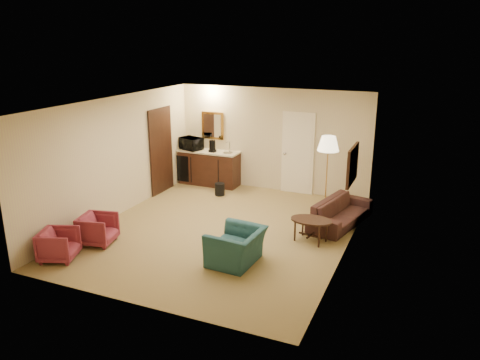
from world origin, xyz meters
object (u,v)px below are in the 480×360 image
object	(u,v)px
sofa	(341,208)
floor_lamp	(327,175)
teal_armchair	(236,241)
coffee_maker	(212,146)
microwave	(191,142)
coffee_table	(311,230)
rose_chair_near	(98,228)
rose_chair_far	(59,243)
wetbar_cabinet	(209,168)
waste_bin	(220,189)

from	to	relation	value
sofa	floor_lamp	distance (m)	0.86
teal_armchair	coffee_maker	distance (m)	4.55
sofa	microwave	world-z (taller)	microwave
coffee_table	floor_lamp	xyz separation A→B (m)	(-0.10, 1.61, 0.66)
sofa	rose_chair_near	world-z (taller)	sofa
sofa	rose_chair_far	bearing A→B (deg)	143.63
microwave	rose_chair_near	bearing A→B (deg)	-67.50
wetbar_cabinet	sofa	world-z (taller)	wetbar_cabinet
waste_bin	coffee_maker	world-z (taller)	coffee_maker
rose_chair_far	microwave	world-z (taller)	microwave
floor_lamp	coffee_maker	bearing A→B (deg)	165.37
rose_chair_far	coffee_maker	bearing A→B (deg)	-27.35
wetbar_cabinet	coffee_maker	bearing A→B (deg)	-27.54
sofa	coffee_table	distance (m)	1.16
wetbar_cabinet	waste_bin	distance (m)	1.02
microwave	coffee_maker	world-z (taller)	microwave
rose_chair_near	coffee_table	world-z (taller)	rose_chair_near
rose_chair_far	microwave	distance (m)	5.03
rose_chair_far	coffee_maker	xyz separation A→B (m)	(0.58, 4.95, 0.77)
sofa	coffee_maker	size ratio (longest dim) A/B	5.95
waste_bin	floor_lamp	bearing A→B (deg)	-4.06
rose_chair_near	rose_chair_far	size ratio (longest dim) A/B	1.04
rose_chair_far	waste_bin	xyz separation A→B (m)	(1.09, 4.30, -0.15)
coffee_table	coffee_maker	xyz separation A→B (m)	(-3.31, 2.45, 0.85)
wetbar_cabinet	floor_lamp	distance (m)	3.50
wetbar_cabinet	coffee_table	xyz separation A→B (m)	(3.45, -2.52, -0.23)
coffee_maker	microwave	bearing A→B (deg)	-171.06
teal_armchair	rose_chair_near	world-z (taller)	teal_armchair
sofa	microwave	xyz separation A→B (m)	(-4.30, 1.37, 0.76)
wetbar_cabinet	teal_armchair	distance (m)	4.64
coffee_maker	floor_lamp	bearing A→B (deg)	-3.86
rose_chair_far	floor_lamp	distance (m)	5.62
sofa	coffee_table	bearing A→B (deg)	175.65
rose_chair_near	coffee_table	size ratio (longest dim) A/B	0.80
microwave	teal_armchair	bearing A→B (deg)	-33.15
floor_lamp	sofa	bearing A→B (deg)	-48.48
rose_chair_near	waste_bin	distance (m)	3.60
sofa	teal_armchair	xyz separation A→B (m)	(-1.31, -2.49, 0.06)
rose_chair_near	sofa	bearing A→B (deg)	-68.25
teal_armchair	waste_bin	size ratio (longest dim) A/B	3.07
sofa	waste_bin	bearing A→B (deg)	90.77
teal_armchair	coffee_table	xyz separation A→B (m)	(0.96, 1.39, -0.19)
microwave	rose_chair_far	bearing A→B (deg)	-70.25
rose_chair_far	teal_armchair	bearing A→B (deg)	-89.88
sofa	microwave	bearing A→B (deg)	85.67
coffee_table	rose_chair_near	bearing A→B (deg)	-155.51
floor_lamp	microwave	distance (m)	3.95
rose_chair_far	coffee_table	size ratio (longest dim) A/B	0.78
rose_chair_near	teal_armchair	bearing A→B (deg)	-96.61
floor_lamp	coffee_maker	world-z (taller)	floor_lamp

